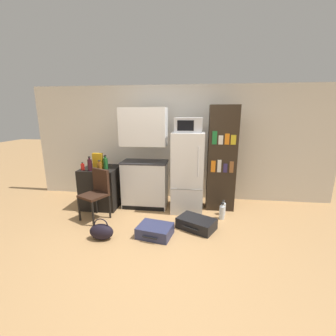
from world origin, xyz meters
The scene contains 20 objects.
ground_plane centered at (0.00, 0.00, 0.00)m, with size 24.00×24.00×0.00m, color tan.
wall_back centered at (0.20, 2.00, 1.20)m, with size 6.40×0.10×2.40m.
side_table centered at (-1.28, 1.26, 0.40)m, with size 0.69×0.68×0.80m.
kitchen_hutch centered at (-0.42, 1.36, 0.90)m, with size 0.88×0.49×1.94m.
refrigerator centered at (0.42, 1.29, 0.75)m, with size 0.58×0.64×1.50m.
microwave centered at (0.42, 1.29, 1.63)m, with size 0.49×0.44×0.26m.
bookshelf centered at (1.06, 1.44, 0.99)m, with size 0.52×0.33×1.98m.
bottle_clear_short centered at (-1.22, 1.34, 0.89)m, with size 0.07×0.07×0.22m.
bottle_ketchup_red centered at (-1.53, 1.03, 0.86)m, with size 0.07×0.07×0.15m.
bottle_wine_dark centered at (-1.37, 1.00, 0.91)m, with size 0.08×0.08×0.27m.
bottle_amber_beer centered at (-1.18, 0.99, 0.88)m, with size 0.08×0.08×0.21m.
bottle_green_tall centered at (-1.14, 1.17, 0.91)m, with size 0.09×0.09×0.27m.
bowl centered at (-1.42, 1.49, 0.82)m, with size 0.17×0.17×0.05m.
cereal_box centered at (-1.29, 1.18, 0.95)m, with size 0.19×0.07×0.30m.
chair centered at (-1.14, 0.73, 0.52)m, with size 0.54×0.54×0.88m.
suitcase_large_flat centered at (-0.02, 0.24, 0.08)m, with size 0.57×0.49×0.17m.
suitcase_small_flat centered at (0.61, 0.54, 0.09)m, with size 0.69×0.60×0.18m.
handbag centered at (-0.79, 0.05, 0.12)m, with size 0.36×0.20×0.33m.
water_bottle_front centered at (1.10, 1.13, 0.12)m, with size 0.09×0.09×0.28m.
water_bottle_middle centered at (1.06, 0.95, 0.13)m, with size 0.10×0.10×0.30m.
Camera 1 is at (0.57, -2.82, 1.84)m, focal length 24.00 mm.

